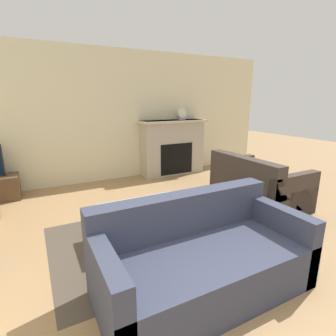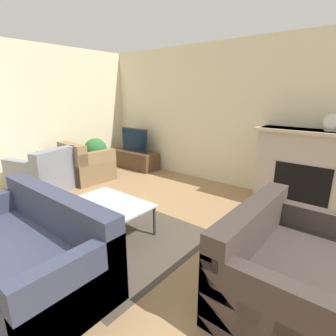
% 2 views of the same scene
% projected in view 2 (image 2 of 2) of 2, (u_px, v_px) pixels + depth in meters
% --- Properties ---
extents(wall_back, '(8.53, 0.06, 2.70)m').
position_uv_depth(wall_back, '(217.00, 115.00, 5.14)').
color(wall_back, beige).
rests_on(wall_back, ground_plane).
extents(wall_left, '(0.06, 7.48, 2.70)m').
position_uv_depth(wall_left, '(34.00, 115.00, 5.14)').
color(wall_left, beige).
rests_on(wall_left, ground_plane).
extents(area_rug, '(2.26, 1.82, 0.00)m').
position_uv_depth(area_rug, '(108.00, 234.00, 3.43)').
color(area_rug, '#4C4238').
rests_on(area_rug, ground_plane).
extents(fireplace, '(1.58, 0.47, 1.24)m').
position_uv_depth(fireplace, '(306.00, 168.00, 4.10)').
color(fireplace, '#B2A899').
rests_on(fireplace, ground_plane).
extents(tv_stand, '(1.18, 0.47, 0.42)m').
position_uv_depth(tv_stand, '(135.00, 159.00, 6.41)').
color(tv_stand, brown).
rests_on(tv_stand, ground_plane).
extents(tv, '(0.81, 0.06, 0.55)m').
position_uv_depth(tv, '(134.00, 140.00, 6.28)').
color(tv, '#232328').
rests_on(tv, tv_stand).
extents(couch_sectional, '(1.89, 0.91, 0.82)m').
position_uv_depth(couch_sectional, '(31.00, 252.00, 2.55)').
color(couch_sectional, '#33384C').
rests_on(couch_sectional, ground_plane).
extents(couch_loveseat, '(0.93, 1.45, 0.82)m').
position_uv_depth(couch_loveseat, '(283.00, 270.00, 2.29)').
color(couch_loveseat, '#3D332D').
rests_on(couch_loveseat, ground_plane).
extents(armchair_by_window, '(1.09, 1.07, 0.82)m').
position_uv_depth(armchair_by_window, '(44.00, 176.00, 4.85)').
color(armchair_by_window, gray).
rests_on(armchair_by_window, ground_plane).
extents(armchair_accent, '(0.88, 0.90, 0.82)m').
position_uv_depth(armchair_accent, '(86.00, 166.00, 5.46)').
color(armchair_accent, '#8C704C').
rests_on(armchair_accent, ground_plane).
extents(coffee_table, '(1.06, 0.62, 0.42)m').
position_uv_depth(coffee_table, '(112.00, 205.00, 3.39)').
color(coffee_table, '#333338').
rests_on(coffee_table, ground_plane).
extents(potted_plant, '(0.50, 0.50, 0.82)m').
position_uv_depth(potted_plant, '(96.00, 151.00, 5.80)').
color(potted_plant, '#47474C').
rests_on(potted_plant, ground_plane).
extents(mantel_clock, '(0.22, 0.07, 0.25)m').
position_uv_depth(mantel_clock, '(332.00, 122.00, 3.76)').
color(mantel_clock, beige).
rests_on(mantel_clock, fireplace).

